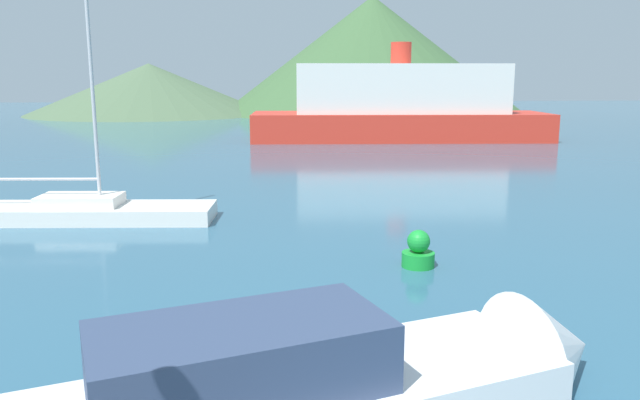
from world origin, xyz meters
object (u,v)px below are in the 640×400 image
Objects in this scene: motorboat_near at (342,389)px; ferry_distant at (400,107)px; buoy_marker at (418,252)px; sailboat_inner at (81,210)px.

ferry_distant reaches higher than motorboat_near.
motorboat_near is 7.72m from buoy_marker.
ferry_distant is 23.61× the size of buoy_marker.
ferry_distant is (16.32, 26.28, 2.16)m from sailboat_inner.
motorboat_near is 9.82× the size of buoy_marker.
sailboat_inner is 9.32× the size of buoy_marker.
ferry_distant is at bearing 58.57° from motorboat_near.
buoy_marker is at bearing -26.84° from sailboat_inner.
buoy_marker is at bearing -97.87° from ferry_distant.
motorboat_near is 15.10m from sailboat_inner.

